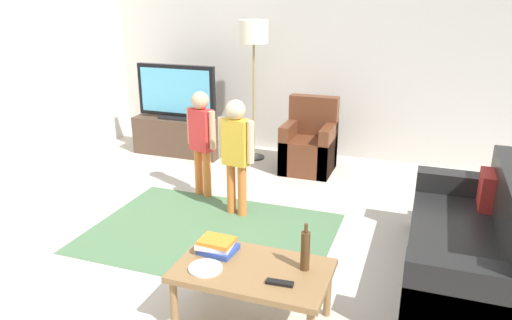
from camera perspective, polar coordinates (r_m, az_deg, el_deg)
name	(u,v)px	position (r m, az deg, el deg)	size (l,w,h in m)	color
ground	(232,254)	(4.26, -2.78, -10.80)	(7.80, 7.80, 0.00)	beige
wall_back	(318,53)	(6.61, 7.23, 12.22)	(6.00, 0.12, 2.70)	silver
area_rug	(211,233)	(4.61, -5.28, -8.36)	(2.20, 1.60, 0.01)	#4C724C
tv_stand	(179,136)	(6.78, -8.87, 2.77)	(1.20, 0.44, 0.50)	#4C3828
tv	(176,92)	(6.62, -9.22, 7.74)	(1.10, 0.28, 0.71)	black
couch	(476,250)	(4.07, 24.16, -9.46)	(0.80, 1.80, 0.86)	black
armchair	(310,147)	(6.10, 6.22, 1.55)	(0.60, 0.60, 0.90)	brown
floor_lamp	(254,39)	(6.26, -0.27, 13.78)	(0.36, 0.36, 1.78)	#262626
child_near_tv	(201,134)	(5.20, -6.34, 2.95)	(0.37, 0.20, 1.14)	orange
child_center	(236,147)	(4.72, -2.32, 1.49)	(0.38, 0.19, 1.16)	orange
coffee_table	(253,274)	(3.28, -0.39, -13.10)	(1.00, 0.60, 0.42)	olive
book_stack	(217,246)	(3.42, -4.53, -9.87)	(0.27, 0.22, 0.10)	#334CA5
bottle	(305,250)	(3.19, 5.73, -10.35)	(0.06, 0.06, 0.32)	#4C3319
tv_remote	(280,283)	(3.10, 2.76, -14.01)	(0.17, 0.05, 0.02)	black
plate	(205,268)	(3.26, -5.88, -12.36)	(0.22, 0.22, 0.02)	white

